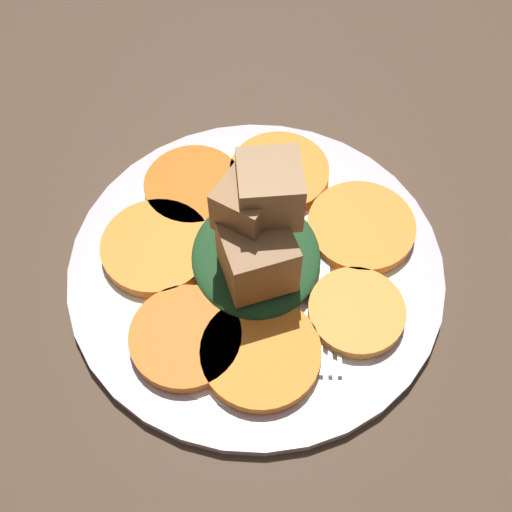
{
  "coord_description": "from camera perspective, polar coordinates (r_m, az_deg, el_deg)",
  "views": [
    {
      "loc": [
        -26.01,
        1.09,
        46.02
      ],
      "look_at": [
        0.0,
        0.0,
        4.1
      ],
      "focal_mm": 45.0,
      "sensor_mm": 36.0,
      "label": 1
    }
  ],
  "objects": [
    {
      "name": "carrot_slice_1",
      "position": [
        0.55,
        2.08,
        7.42
      ],
      "size": [
        8.42,
        8.42,
        1.05
      ],
      "primitive_type": "cylinder",
      "color": "orange",
      "rests_on": "plate"
    },
    {
      "name": "carrot_slice_3",
      "position": [
        0.51,
        -8.84,
        0.79
      ],
      "size": [
        8.69,
        8.69,
        1.05
      ],
      "primitive_type": "cylinder",
      "color": "orange",
      "rests_on": "plate"
    },
    {
      "name": "carrot_slice_6",
      "position": [
        0.48,
        8.9,
        -4.93
      ],
      "size": [
        7.19,
        7.19,
        1.05
      ],
      "primitive_type": "cylinder",
      "color": "orange",
      "rests_on": "plate"
    },
    {
      "name": "table_slab",
      "position": [
        0.52,
        0.0,
        -1.8
      ],
      "size": [
        120.0,
        120.0,
        2.0
      ],
      "primitive_type": "cube",
      "color": "#4C3828",
      "rests_on": "ground"
    },
    {
      "name": "plate",
      "position": [
        0.51,
        0.0,
        -0.94
      ],
      "size": [
        29.45,
        29.45,
        1.05
      ],
      "color": "silver",
      "rests_on": "table_slab"
    },
    {
      "name": "fork",
      "position": [
        0.5,
        5.93,
        -1.13
      ],
      "size": [
        18.63,
        2.99,
        0.4
      ],
      "rotation": [
        0.0,
        0.0,
        -0.07
      ],
      "color": "silver",
      "rests_on": "plate"
    },
    {
      "name": "carrot_slice_0",
      "position": [
        0.52,
        9.32,
        2.55
      ],
      "size": [
        8.63,
        8.63,
        1.05
      ],
      "primitive_type": "cylinder",
      "color": "orange",
      "rests_on": "plate"
    },
    {
      "name": "carrot_slice_2",
      "position": [
        0.54,
        -5.59,
        6.2
      ],
      "size": [
        8.17,
        8.17,
        1.05
      ],
      "primitive_type": "cylinder",
      "color": "#D66114",
      "rests_on": "plate"
    },
    {
      "name": "carrot_slice_5",
      "position": [
        0.46,
        0.72,
        -8.62
      ],
      "size": [
        8.65,
        8.65,
        1.05
      ],
      "primitive_type": "cylinder",
      "color": "orange",
      "rests_on": "plate"
    },
    {
      "name": "center_pile",
      "position": [
        0.47,
        0.08,
        1.39
      ],
      "size": [
        11.05,
        9.94,
        10.68
      ],
      "color": "#1E4723",
      "rests_on": "plate"
    },
    {
      "name": "carrot_slice_4",
      "position": [
        0.47,
        -6.27,
        -7.2
      ],
      "size": [
        8.16,
        8.16,
        1.05
      ],
      "primitive_type": "cylinder",
      "color": "orange",
      "rests_on": "plate"
    }
  ]
}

